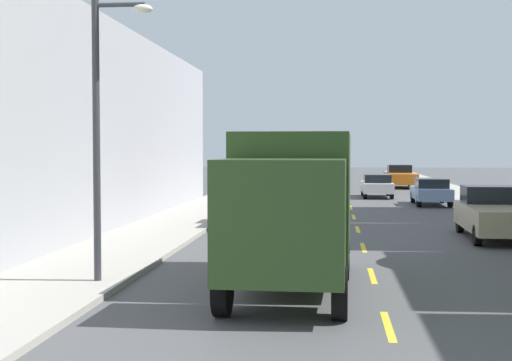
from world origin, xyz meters
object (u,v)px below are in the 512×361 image
object	(u,v)px
parked_pickup_silver	(289,175)
parked_sedan_sky	(431,191)
parked_pickup_orange	(401,177)
moving_white_sedan	(377,185)
delivery_box_truck	(294,201)
street_lamp	(104,116)
parked_hatchback_black	(244,207)
parked_pickup_champagne	(494,214)

from	to	relation	value
parked_pickup_silver	parked_sedan_sky	distance (m)	21.86
parked_sedan_sky	parked_pickup_orange	size ratio (longest dim) A/B	0.85
parked_sedan_sky	moving_white_sedan	xyz separation A→B (m)	(-2.51, 5.84, 0.00)
delivery_box_truck	street_lamp	bearing A→B (deg)	-175.05
delivery_box_truck	parked_sedan_sky	world-z (taller)	delivery_box_truck
street_lamp	moving_white_sedan	distance (m)	31.30
parked_pickup_silver	parked_sedan_sky	xyz separation A→B (m)	(8.77, -20.02, -0.08)
street_lamp	parked_hatchback_black	size ratio (longest dim) A/B	1.53
parked_hatchback_black	moving_white_sedan	world-z (taller)	parked_hatchback_black
street_lamp	parked_pickup_orange	xyz separation A→B (m)	(10.23, 41.57, -2.92)
parked_pickup_champagne	parked_pickup_orange	xyz separation A→B (m)	(-0.19, 31.80, 0.00)
delivery_box_truck	parked_pickup_silver	size ratio (longest dim) A/B	1.37
parked_hatchback_black	parked_pickup_orange	world-z (taller)	parked_pickup_orange
parked_pickup_silver	parked_hatchback_black	bearing A→B (deg)	-89.89
parked_pickup_orange	moving_white_sedan	distance (m)	11.66
delivery_box_truck	parked_pickup_silver	distance (m)	44.09
parked_sedan_sky	moving_white_sedan	size ratio (longest dim) A/B	1.00
parked_hatchback_black	parked_pickup_orange	size ratio (longest dim) A/B	0.75
parked_pickup_champagne	moving_white_sedan	distance (m)	20.59
parked_hatchback_black	street_lamp	bearing A→B (deg)	-96.83
parked_sedan_sky	moving_white_sedan	distance (m)	6.36
parked_pickup_orange	moving_white_sedan	size ratio (longest dim) A/B	1.19
delivery_box_truck	parked_pickup_silver	xyz separation A→B (m)	(-2.67, 44.00, -1.08)
street_lamp	delivery_box_truck	world-z (taller)	street_lamp
moving_white_sedan	parked_sedan_sky	bearing A→B (deg)	-66.76
moving_white_sedan	parked_pickup_champagne	bearing A→B (deg)	-82.49
parked_pickup_champagne	parked_sedan_sky	bearing A→B (deg)	90.72
parked_pickup_orange	parked_pickup_silver	bearing A→B (deg)	162.33
delivery_box_truck	parked_sedan_sky	xyz separation A→B (m)	(6.10, 23.98, -1.16)
street_lamp	parked_hatchback_black	distance (m)	13.22
street_lamp	moving_white_sedan	bearing A→B (deg)	75.62
parked_hatchback_black	parked_sedan_sky	world-z (taller)	parked_hatchback_black
street_lamp	moving_white_sedan	size ratio (longest dim) A/B	1.37
delivery_box_truck	parked_hatchback_black	xyz separation A→B (m)	(-2.61, 12.43, -1.15)
parked_pickup_silver	parked_pickup_orange	xyz separation A→B (m)	(8.76, -2.79, 0.00)
parked_pickup_orange	parked_pickup_champagne	bearing A→B (deg)	-89.65
parked_sedan_sky	parked_pickup_orange	xyz separation A→B (m)	(-0.01, 17.23, 0.08)
parked_pickup_orange	moving_white_sedan	bearing A→B (deg)	-102.37
street_lamp	parked_pickup_orange	distance (m)	42.91
parked_hatchback_black	parked_pickup_orange	bearing A→B (deg)	73.18
parked_pickup_silver	moving_white_sedan	distance (m)	15.50
parked_pickup_silver	moving_white_sedan	bearing A→B (deg)	-66.16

